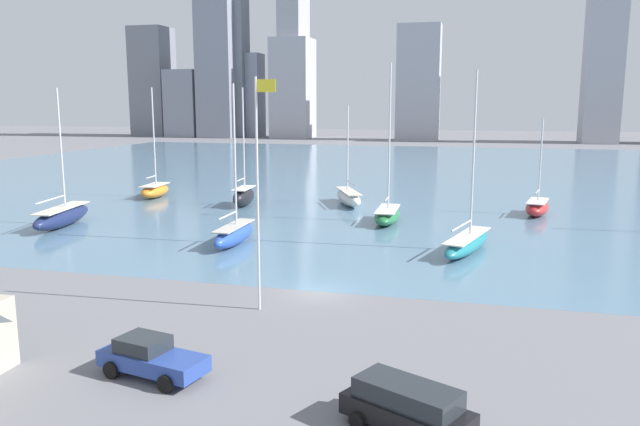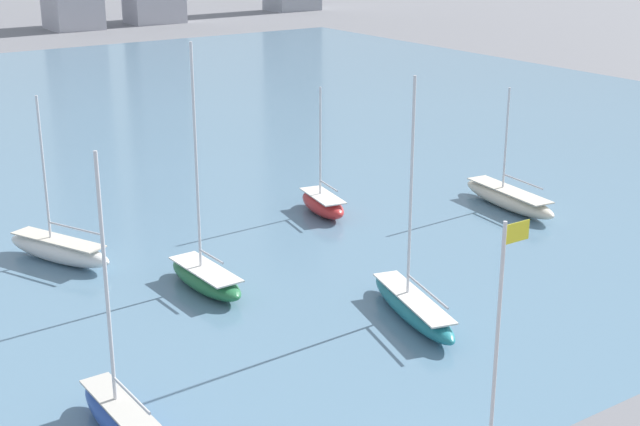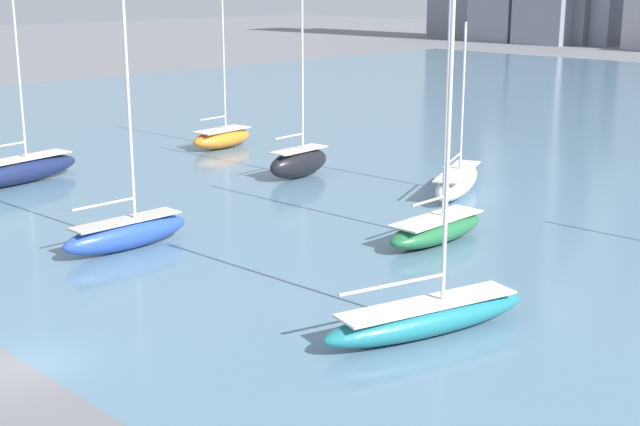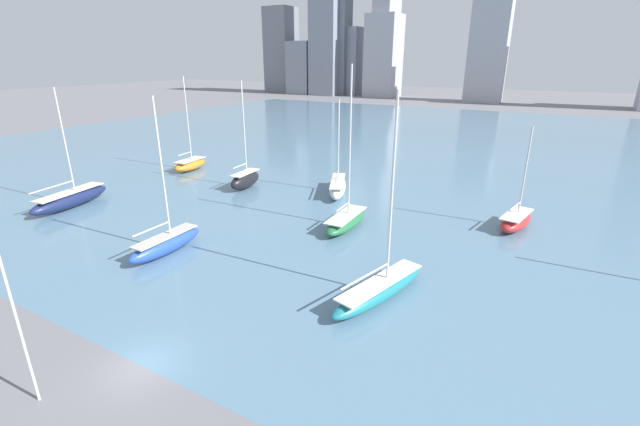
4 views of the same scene
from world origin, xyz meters
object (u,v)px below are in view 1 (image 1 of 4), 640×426
Objects in this scene: sailboat_teal at (467,242)px; sailboat_green at (387,214)px; sailboat_black at (244,196)px; sailboat_blue at (234,234)px; sailboat_orange at (155,190)px; flag_pole at (258,188)px; sailboat_white at (348,197)px; parked_pickup_blue at (151,357)px; sailboat_navy at (62,216)px; parked_suv_black at (407,406)px; sailboat_red at (537,207)px.

sailboat_teal is 13.74m from sailboat_green.
sailboat_black is 31.42m from sailboat_teal.
sailboat_green is (18.03, -6.28, -0.32)m from sailboat_black.
sailboat_blue is 30.68m from sailboat_orange.
flag_pole is 0.98× the size of sailboat_black.
sailboat_white is 48.80m from parked_pickup_blue.
sailboat_blue is 19.89m from sailboat_navy.
parked_pickup_blue is at bearing 106.26° from parked_suv_black.
sailboat_black is 0.87× the size of sailboat_green.
sailboat_red is at bearing -1.61° from sailboat_black.
sailboat_black is at bearing 174.16° from sailboat_white.
parked_pickup_blue is 11.76m from parked_suv_black.
sailboat_white is at bearing 76.94° from sailboat_blue.
sailboat_green is at bearing -82.96° from sailboat_white.
parked_pickup_blue is at bearing -79.02° from sailboat_black.
sailboat_white is at bearing 13.75° from parked_pickup_blue.
sailboat_navy is (-27.59, 18.92, -6.21)m from flag_pole.
sailboat_green is (6.19, -10.21, -0.05)m from sailboat_white.
sailboat_teal reaches higher than sailboat_navy.
sailboat_white is (5.08, 23.42, -0.04)m from sailboat_blue.
sailboat_black is at bearing 53.77° from parked_suv_black.
sailboat_black reaches higher than sailboat_red.
sailboat_white is (-14.37, 21.25, 0.10)m from sailboat_teal.
flag_pole reaches higher than parked_suv_black.
sailboat_white is (11.84, 3.93, -0.27)m from sailboat_black.
sailboat_teal is at bearing -80.11° from sailboat_white.
flag_pole is at bearing -105.72° from sailboat_red.
sailboat_green reaches higher than sailboat_black.
sailboat_navy is 0.92× the size of sailboat_teal.
sailboat_black reaches higher than sailboat_blue.
parked_suv_black is at bearing -67.51° from sailboat_black.
flag_pole is 0.96× the size of sailboat_orange.
sailboat_orange is 2.67× the size of parked_suv_black.
flag_pole is 0.92× the size of sailboat_teal.
sailboat_teal reaches higher than sailboat_black.
sailboat_navy reaches higher than parked_suv_black.
sailboat_orange reaches higher than sailboat_white.
parked_pickup_blue is at bearing -99.13° from flag_pole.
sailboat_orange reaches higher than sailboat_navy.
sailboat_white is 0.74× the size of sailboat_green.
sailboat_white is at bearing 94.28° from flag_pole.
sailboat_teal is 30.47m from parked_pickup_blue.
sailboat_white is at bearing 119.48° from sailboat_green.
sailboat_navy is 48.56m from parked_suv_black.
parked_suv_black is (24.76, -46.83, -0.20)m from sailboat_black.
sailboat_black is (-14.75, 35.02, -6.02)m from flag_pole.
parked_pickup_blue is at bearing -76.64° from sailboat_blue.
flag_pole is 48.21m from sailboat_orange.
sailboat_red is at bearing -8.39° from sailboat_orange.
sailboat_blue is 1.01× the size of sailboat_navy.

